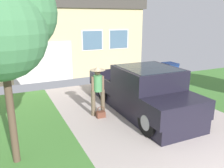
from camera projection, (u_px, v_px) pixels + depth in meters
pickup_truck at (145, 93)px, 8.04m from camera, size 2.01×5.20×1.64m
person_with_hat at (98, 87)px, 7.76m from camera, size 0.51×0.51×1.69m
handbag at (101, 114)px, 7.79m from camera, size 0.29×0.19×0.38m
house_with_garage at (52, 35)px, 14.19m from camera, size 10.10×5.30×4.33m
front_yard_tree at (5, 23)px, 4.66m from camera, size 2.18×2.23×4.20m
wheeled_trash_bin at (169, 72)px, 11.72m from camera, size 0.60×0.72×1.05m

